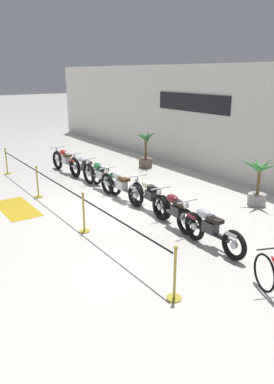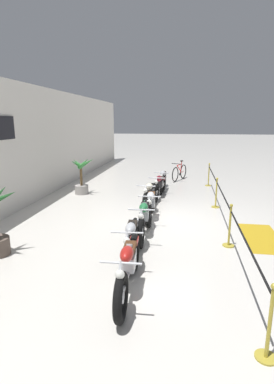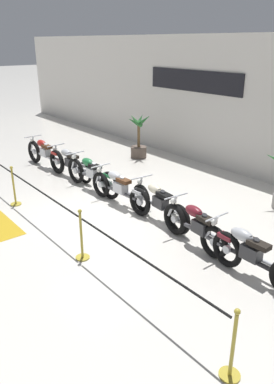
# 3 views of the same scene
# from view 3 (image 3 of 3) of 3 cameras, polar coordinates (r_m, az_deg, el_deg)

# --- Properties ---
(ground_plane) EXTENTS (120.00, 120.00, 0.00)m
(ground_plane) POSITION_cam_3_polar(r_m,az_deg,el_deg) (9.50, -5.28, -2.82)
(ground_plane) COLOR silver
(back_wall) EXTENTS (28.00, 0.29, 4.20)m
(back_wall) POSITION_cam_3_polar(r_m,az_deg,el_deg) (12.35, 14.98, 12.58)
(back_wall) COLOR silver
(back_wall) RESTS_ON ground
(motorcycle_red_0) EXTENTS (2.35, 0.62, 0.97)m
(motorcycle_red_0) POSITION_cam_3_polar(r_m,az_deg,el_deg) (12.91, -13.86, 5.64)
(motorcycle_red_0) COLOR black
(motorcycle_red_0) RESTS_ON ground
(motorcycle_silver_1) EXTENTS (2.20, 0.62, 0.91)m
(motorcycle_silver_1) POSITION_cam_3_polar(r_m,az_deg,el_deg) (11.84, -10.20, 4.40)
(motorcycle_silver_1) COLOR black
(motorcycle_silver_1) RESTS_ON ground
(motorcycle_green_2) EXTENTS (2.42, 0.62, 0.96)m
(motorcycle_green_2) POSITION_cam_3_polar(r_m,az_deg,el_deg) (10.65, -6.93, 2.70)
(motorcycle_green_2) COLOR black
(motorcycle_green_2) RESTS_ON ground
(motorcycle_silver_3) EXTENTS (2.28, 0.62, 0.93)m
(motorcycle_silver_3) POSITION_cam_3_polar(r_m,az_deg,el_deg) (9.59, -2.75, 0.50)
(motorcycle_silver_3) COLOR black
(motorcycle_silver_3) RESTS_ON ground
(motorcycle_cream_4) EXTENTS (2.17, 0.62, 0.92)m
(motorcycle_cream_4) POSITION_cam_3_polar(r_m,az_deg,el_deg) (8.75, 3.37, -1.69)
(motorcycle_cream_4) COLOR black
(motorcycle_cream_4) RESTS_ON ground
(motorcycle_maroon_5) EXTENTS (2.25, 0.62, 0.93)m
(motorcycle_maroon_5) POSITION_cam_3_polar(r_m,az_deg,el_deg) (7.71, 9.40, -5.46)
(motorcycle_maroon_5) COLOR black
(motorcycle_maroon_5) RESTS_ON ground
(motorcycle_silver_6) EXTENTS (2.26, 0.62, 0.92)m
(motorcycle_silver_6) POSITION_cam_3_polar(r_m,az_deg,el_deg) (7.05, 16.56, -8.98)
(motorcycle_silver_6) COLOR black
(motorcycle_silver_6) RESTS_ON ground
(potted_palm_left_of_row) EXTENTS (1.04, 0.87, 1.61)m
(potted_palm_left_of_row) POSITION_cam_3_polar(r_m,az_deg,el_deg) (13.66, 0.25, 7.90)
(potted_palm_left_of_row) COLOR brown
(potted_palm_left_of_row) RESTS_ON ground
(stanchion_far_left) EXTENTS (10.56, 0.28, 1.05)m
(stanchion_far_left) POSITION_cam_3_polar(r_m,az_deg,el_deg) (9.79, -17.83, 1.62)
(stanchion_far_left) COLOR gold
(stanchion_far_left) RESTS_ON ground
(stanchion_mid_left) EXTENTS (0.28, 0.28, 1.05)m
(stanchion_mid_left) POSITION_cam_3_polar(r_m,az_deg,el_deg) (10.17, -18.18, 0.03)
(stanchion_mid_left) COLOR gold
(stanchion_mid_left) RESTS_ON ground
(stanchion_mid_right) EXTENTS (0.28, 0.28, 1.05)m
(stanchion_mid_right) POSITION_cam_3_polar(r_m,az_deg,el_deg) (7.39, -8.43, -7.55)
(stanchion_mid_right) COLOR gold
(stanchion_mid_right) RESTS_ON ground
(stanchion_far_right) EXTENTS (0.28, 0.28, 1.05)m
(stanchion_far_right) POSITION_cam_3_polar(r_m,az_deg,el_deg) (5.20, 14.28, -22.85)
(stanchion_far_right) COLOR gold
(stanchion_far_right) RESTS_ON ground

